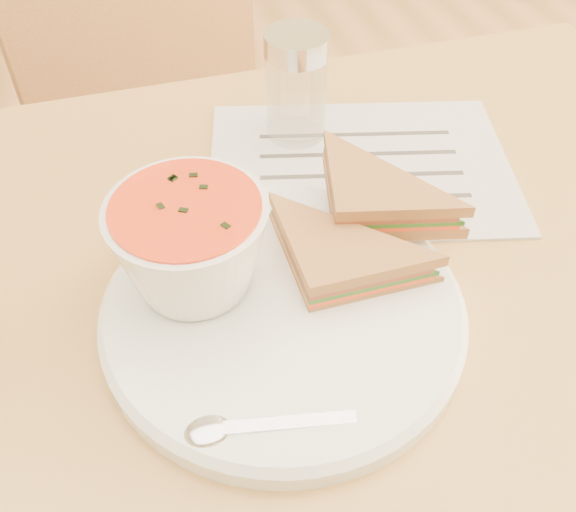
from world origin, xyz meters
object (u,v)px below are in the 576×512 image
object	(u,v)px
dining_table	(293,473)
condiment_shaker	(296,87)
soup_bowl	(191,249)
plate	(283,311)
chair_far	(211,175)

from	to	relation	value
dining_table	condiment_shaker	size ratio (longest dim) A/B	8.50
soup_bowl	dining_table	bearing A→B (deg)	-3.00
soup_bowl	condiment_shaker	size ratio (longest dim) A/B	1.06
soup_bowl	condiment_shaker	world-z (taller)	condiment_shaker
dining_table	plate	distance (m)	0.39
plate	chair_far	bearing A→B (deg)	87.42
soup_bowl	condiment_shaker	bearing A→B (deg)	53.85
dining_table	plate	world-z (taller)	plate
plate	dining_table	bearing A→B (deg)	59.73
soup_bowl	condiment_shaker	xyz separation A→B (m)	(0.15, 0.20, 0.00)
chair_far	soup_bowl	distance (m)	0.59
dining_table	soup_bowl	bearing A→B (deg)	177.00
chair_far	condiment_shaker	xyz separation A→B (m)	(0.06, -0.29, 0.33)
plate	condiment_shaker	world-z (taller)	condiment_shaker
dining_table	chair_far	bearing A→B (deg)	89.68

